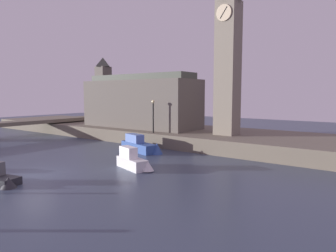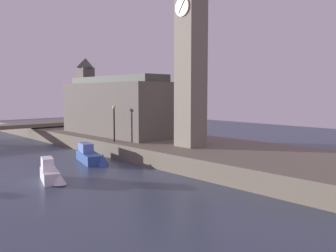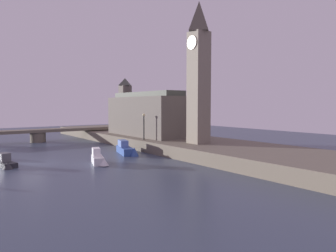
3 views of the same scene
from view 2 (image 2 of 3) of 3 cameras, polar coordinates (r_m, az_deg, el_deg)
name	(u,v)px [view 2 (image 2 of 3)]	position (r m, az deg, el deg)	size (l,w,h in m)	color
far_embankment	(160,145)	(39.08, -1.31, -3.10)	(70.00, 12.00, 1.50)	#6B6051
clock_tower	(191,47)	(33.42, 3.67, 12.53)	(2.40, 2.44, 17.72)	slate
parliament_hall	(115,106)	(43.52, -8.45, 3.15)	(16.22, 5.77, 9.59)	#5B544C
streetlamp	(114,119)	(36.55, -8.60, 1.09)	(0.36, 0.36, 3.68)	black
boat_tour_blue	(91,156)	(34.01, -12.20, -4.71)	(5.63, 2.63, 1.84)	#2D4C93
boat_ferry_white	(51,173)	(27.58, -18.20, -7.18)	(3.89, 1.99, 1.70)	silver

